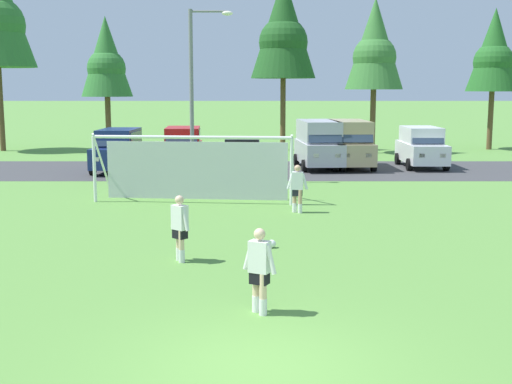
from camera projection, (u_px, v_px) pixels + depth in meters
name	position (u px, v px, depth m)	size (l,w,h in m)	color
ground_plane	(257.00, 201.00, 24.93)	(400.00, 400.00, 0.00)	#598C3D
parking_lot_strip	(257.00, 170.00, 34.46)	(52.00, 8.40, 0.01)	#3D3D3F
soccer_ball	(272.00, 244.00, 17.66)	(0.22, 0.22, 0.22)	white
soccer_goal	(195.00, 166.00, 25.08)	(7.57, 2.65, 2.57)	white
player_midfield_center	(297.00, 189.00, 22.57)	(0.72, 0.31, 1.64)	tan
player_defender_far	(180.00, 229.00, 16.18)	(0.55, 0.61, 1.64)	beige
player_winger_left	(259.00, 271.00, 12.41)	(0.66, 0.48, 1.64)	beige
parked_car_slot_far_left	(118.00, 150.00, 33.71)	(2.25, 4.66, 2.16)	navy
parked_car_slot_left	(183.00, 147.00, 35.21)	(2.34, 4.70, 2.16)	red
parked_car_slot_center_left	(242.00, 155.00, 33.28)	(2.07, 4.22, 1.72)	black
parked_car_slot_center	(319.00, 143.00, 35.03)	(2.48, 4.94, 2.52)	#B2B2BC
parked_car_slot_center_right	(349.00, 143.00, 35.17)	(2.32, 4.87, 2.52)	tan
parked_car_slot_right	(421.00, 147.00, 35.48)	(2.16, 4.61, 2.16)	silver
tree_mid_left	(106.00, 59.00, 42.92)	(3.30, 3.30, 8.80)	brown
tree_center_back	(283.00, 30.00, 44.47)	(4.38, 4.38, 11.69)	brown
tree_mid_right	(374.00, 47.00, 42.48)	(3.71, 3.71, 9.91)	brown
tree_right_edge	(494.00, 53.00, 45.15)	(3.59, 3.59, 9.57)	brown
street_lamp	(195.00, 94.00, 29.28)	(2.00, 0.32, 7.59)	slate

